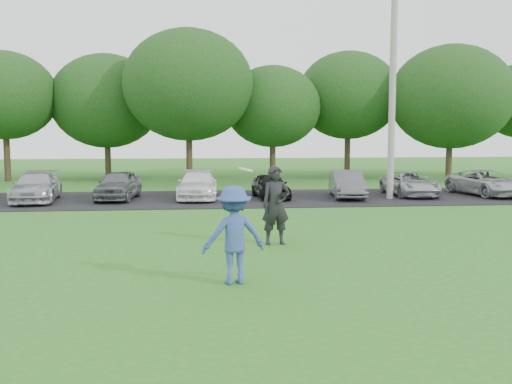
% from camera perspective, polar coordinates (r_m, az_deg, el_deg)
% --- Properties ---
extents(ground, '(100.00, 100.00, 0.00)m').
position_cam_1_polar(ground, '(11.73, 1.75, -8.15)').
color(ground, '#296E1F').
rests_on(ground, ground).
extents(parking_lot, '(32.00, 6.50, 0.03)m').
position_cam_1_polar(parking_lot, '(24.49, -2.26, -0.64)').
color(parking_lot, black).
rests_on(parking_lot, ground).
extents(utility_pole, '(0.28, 0.28, 9.68)m').
position_cam_1_polar(utility_pole, '(24.86, 13.51, 10.44)').
color(utility_pole, '#9F9E9A').
rests_on(utility_pole, ground).
extents(frisbee_player, '(1.31, 0.91, 2.23)m').
position_cam_1_polar(frisbee_player, '(10.82, -2.24, -4.30)').
color(frisbee_player, '#355097').
rests_on(frisbee_player, ground).
extents(camera_bystander, '(0.80, 0.59, 2.01)m').
position_cam_1_polar(camera_bystander, '(14.52, 1.99, -1.35)').
color(camera_bystander, black).
rests_on(camera_bystander, ground).
extents(parked_cars, '(30.39, 4.48, 1.22)m').
position_cam_1_polar(parked_cars, '(24.36, -2.42, 0.71)').
color(parked_cars, silver).
rests_on(parked_cars, parking_lot).
extents(tree_row, '(42.39, 9.85, 8.64)m').
position_cam_1_polar(tree_row, '(34.22, -0.76, 9.49)').
color(tree_row, '#38281C').
rests_on(tree_row, ground).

